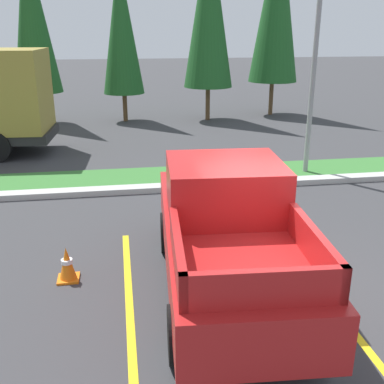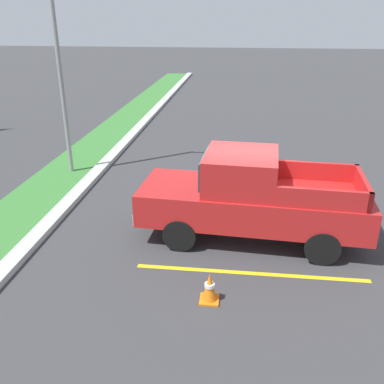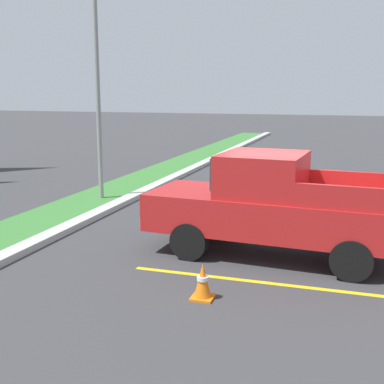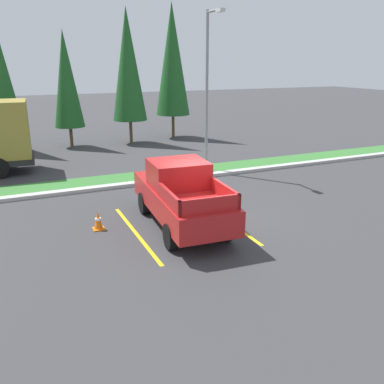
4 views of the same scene
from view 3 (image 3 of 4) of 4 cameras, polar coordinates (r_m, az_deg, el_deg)
name	(u,v)px [view 3 (image 3 of 4)]	position (r m, az deg, el deg)	size (l,w,h in m)	color
ground_plane	(279,242)	(11.52, 9.71, -5.60)	(120.00, 120.00, 0.00)	#38383A
parking_line_near	(261,282)	(9.18, 7.81, -10.01)	(0.12, 4.80, 0.01)	yellow
parking_line_far	(285,235)	(12.09, 10.45, -4.80)	(0.12, 4.80, 0.01)	yellow
curb_strip	(80,222)	(13.13, -12.43, -3.26)	(56.00, 0.40, 0.15)	#B2B2AD
grass_median	(43,220)	(13.72, -16.40, -3.02)	(56.00, 1.80, 0.06)	#387533
pickup_truck_main	(274,206)	(10.35, 9.23, -1.57)	(2.24, 5.34, 2.10)	black
street_light	(101,60)	(15.58, -10.17, 14.39)	(0.24, 1.49, 7.28)	gray
traffic_cone	(203,282)	(8.33, 1.21, -10.04)	(0.36, 0.36, 0.60)	orange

